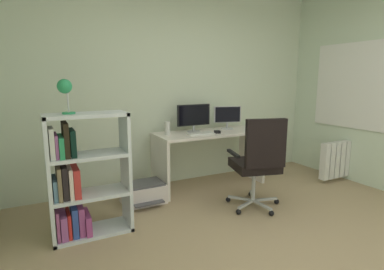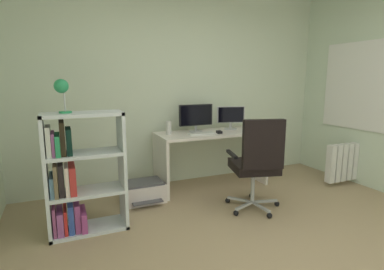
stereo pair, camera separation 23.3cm
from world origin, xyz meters
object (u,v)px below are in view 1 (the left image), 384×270
at_px(keyboard, 200,134).
at_px(radiator, 343,159).
at_px(desk, 209,146).
at_px(desk_lamp, 65,89).
at_px(monitor_secondary, 227,116).
at_px(computer_mouse, 217,132).
at_px(printer, 143,193).
at_px(desktop_speaker, 167,128).
at_px(office_chair, 258,160).
at_px(bookshelf, 80,180).
at_px(monitor_main, 194,116).

relative_size(keyboard, radiator, 0.41).
distance_m(desk, desk_lamp, 2.10).
xyz_separation_m(desk, monitor_secondary, (0.34, 0.09, 0.39)).
xyz_separation_m(computer_mouse, printer, (-1.04, -0.02, -0.66)).
bearing_deg(printer, desktop_speaker, 26.71).
relative_size(monitor_secondary, radiator, 0.47).
bearing_deg(office_chair, printer, 143.81).
bearing_deg(bookshelf, office_chair, -9.36).
relative_size(computer_mouse, desk_lamp, 0.33).
relative_size(computer_mouse, printer, 0.20).
xyz_separation_m(keyboard, desktop_speaker, (-0.39, 0.16, 0.07)).
bearing_deg(monitor_secondary, keyboard, -158.96).
xyz_separation_m(desk, monitor_main, (-0.19, 0.09, 0.41)).
bearing_deg(desk_lamp, monitor_main, 24.27).
bearing_deg(desk, computer_mouse, -75.26).
xyz_separation_m(computer_mouse, desktop_speaker, (-0.63, 0.18, 0.07)).
height_order(desktop_speaker, radiator, desktop_speaker).
xyz_separation_m(monitor_main, office_chair, (0.26, -1.04, -0.38)).
bearing_deg(monitor_main, keyboard, -93.95).
relative_size(desk, monitor_secondary, 3.81).
distance_m(monitor_secondary, desk_lamp, 2.33).
relative_size(bookshelf, printer, 2.32).
bearing_deg(desktop_speaker, desk, -4.24).
xyz_separation_m(desktop_speaker, desk_lamp, (-1.23, -0.69, 0.53)).
xyz_separation_m(monitor_main, desk_lamp, (-1.64, -0.74, 0.41)).
bearing_deg(desktop_speaker, radiator, -16.60).
bearing_deg(monitor_main, desk_lamp, -155.73).
height_order(bookshelf, desk_lamp, desk_lamp).
relative_size(keyboard, bookshelf, 0.29).
bearing_deg(office_chair, keyboard, 108.49).
height_order(monitor_main, desktop_speaker, monitor_main).
xyz_separation_m(desktop_speaker, radiator, (2.44, -0.73, -0.52)).
height_order(monitor_secondary, computer_mouse, monitor_secondary).
bearing_deg(desk_lamp, office_chair, -9.02).
height_order(monitor_main, desk_lamp, desk_lamp).
xyz_separation_m(printer, radiator, (2.85, -0.52, 0.20)).
bearing_deg(monitor_secondary, office_chair, -104.89).
bearing_deg(radiator, desk, 159.67).
height_order(desk, desk_lamp, desk_lamp).
xyz_separation_m(desktop_speaker, office_chair, (0.67, -0.99, -0.26)).
height_order(monitor_secondary, desktop_speaker, monitor_secondary).
height_order(desk_lamp, radiator, desk_lamp).
xyz_separation_m(desktop_speaker, printer, (-0.41, -0.21, -0.72)).
height_order(desk, office_chair, office_chair).
xyz_separation_m(monitor_main, computer_mouse, (0.23, -0.23, -0.19)).
distance_m(monitor_main, printer, 1.20).
xyz_separation_m(computer_mouse, office_chair, (0.03, -0.81, -0.19)).
distance_m(monitor_main, keyboard, 0.29).
relative_size(monitor_secondary, computer_mouse, 3.90).
distance_m(office_chair, printer, 1.41).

